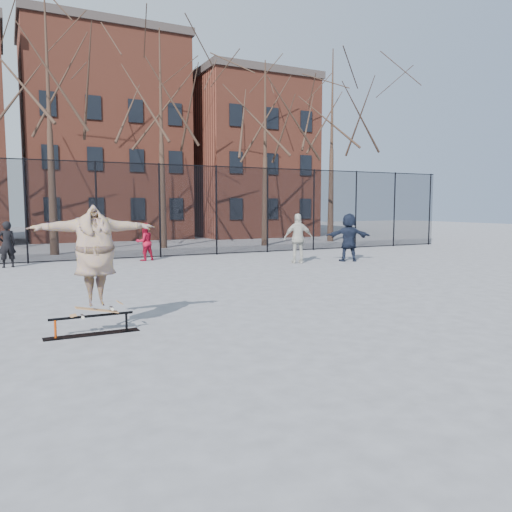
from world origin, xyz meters
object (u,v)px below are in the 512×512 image
bystander_red (145,242)px  bystander_navy (349,237)px  skater (95,259)px  skateboard (97,312)px  skate_rail (92,327)px  bystander_white (298,238)px  bystander_black (7,244)px

bystander_red → bystander_navy: bystander_navy is taller
skater → bystander_red: size_ratio=1.40×
skateboard → bystander_red: size_ratio=0.51×
skate_rail → bystander_red: bearing=71.5°
skateboard → bystander_white: size_ratio=0.41×
skater → bystander_navy: 13.07m
skateboard → bystander_white: 11.55m
skater → bystander_navy: bearing=34.8°
skater → bystander_white: skater is taller
bystander_red → bystander_white: size_ratio=0.79×
bystander_navy → bystander_black: bearing=7.9°
skater → bystander_navy: skater is taller
skateboard → bystander_red: bystander_red is taller
bystander_navy → bystander_white: bearing=17.1°
skate_rail → bystander_navy: (10.95, 7.27, 0.82)m
bystander_black → bystander_red: 4.96m
bystander_black → bystander_white: 10.64m
skater → bystander_white: bearing=42.1°
skate_rail → skater: 1.17m
bystander_red → bystander_white: 6.18m
bystander_white → bystander_navy: (2.16, -0.31, -0.00)m
bystander_black → skater: bearing=83.3°
skate_rail → skateboard: (0.09, -0.00, 0.26)m
skate_rail → bystander_black: bystander_black is taller
skateboard → bystander_red: 11.69m
skater → bystander_white: (8.70, 7.58, -0.35)m
bystander_red → bystander_white: (5.07, -3.53, 0.20)m
skate_rail → skater: skater is taller
skater → bystander_red: (3.63, 11.11, -0.54)m
bystander_black → bystander_white: (10.04, -3.53, 0.13)m
skate_rail → bystander_white: (8.79, 7.58, 0.82)m
skateboard → bystander_navy: bearing=33.8°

